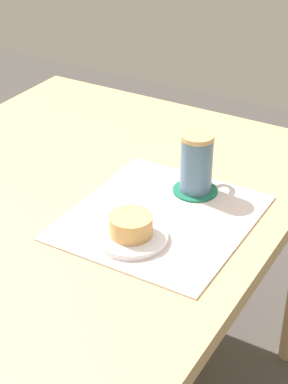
{
  "coord_description": "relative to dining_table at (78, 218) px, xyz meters",
  "views": [
    {
      "loc": [
        -0.96,
        -0.73,
        1.43
      ],
      "look_at": [
        -0.01,
        -0.18,
        0.76
      ],
      "focal_mm": 60.0,
      "sensor_mm": 36.0,
      "label": 1
    }
  ],
  "objects": [
    {
      "name": "dining_table",
      "position": [
        0.0,
        0.0,
        0.0
      ],
      "size": [
        1.05,
        0.9,
        0.71
      ],
      "color": "tan",
      "rests_on": "ground_plane"
    },
    {
      "name": "placemat",
      "position": [
        -0.01,
        -0.22,
        0.08
      ],
      "size": [
        0.38,
        0.35,
        0.0
      ],
      "primitive_type": "cube",
      "color": "silver",
      "rests_on": "dining_table"
    },
    {
      "name": "pastry_plate",
      "position": [
        -0.11,
        -0.2,
        0.09
      ],
      "size": [
        0.14,
        0.14,
        0.01
      ],
      "primitive_type": "cylinder",
      "color": "white",
      "rests_on": "placemat"
    },
    {
      "name": "pastry",
      "position": [
        -0.11,
        -0.2,
        0.11
      ],
      "size": [
        0.08,
        0.08,
        0.04
      ],
      "primitive_type": "cylinder",
      "color": "#E0A860",
      "rests_on": "pastry_plate"
    },
    {
      "name": "coffee_coaster",
      "position": [
        0.12,
        -0.23,
        0.08
      ],
      "size": [
        0.1,
        0.1,
        0.0
      ],
      "primitive_type": "cylinder",
      "color": "#196B4C",
      "rests_on": "placemat"
    },
    {
      "name": "coffee_mug",
      "position": [
        0.12,
        -0.23,
        0.15
      ],
      "size": [
        0.1,
        0.07,
        0.13
      ],
      "color": "slate",
      "rests_on": "coffee_coaster"
    }
  ]
}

